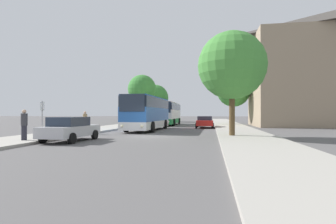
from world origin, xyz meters
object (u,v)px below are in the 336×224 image
(bus_middle, at_px, (168,113))
(bus_stop_sign, at_px, (42,114))
(tree_left_far, at_px, (155,98))
(parked_car_right_near, at_px, (205,122))
(bus_front, at_px, (148,113))
(pedestrian_waiting_far, at_px, (24,125))
(pedestrian_waiting_near, at_px, (85,121))
(tree_left_near, at_px, (142,89))
(tree_right_near, at_px, (233,90))
(parked_car_left_curb, at_px, (70,129))
(tree_right_mid, at_px, (232,66))

(bus_middle, distance_m, bus_stop_sign, 23.03)
(tree_left_far, bearing_deg, bus_stop_sign, -89.40)
(parked_car_right_near, bearing_deg, bus_front, 44.34)
(bus_stop_sign, xyz_separation_m, pedestrian_waiting_far, (0.53, -2.39, -0.58))
(bus_stop_sign, distance_m, pedestrian_waiting_near, 4.55)
(bus_front, relative_size, bus_stop_sign, 4.31)
(bus_front, bearing_deg, bus_stop_sign, -115.54)
(bus_stop_sign, relative_size, tree_left_near, 0.30)
(tree_right_near, bearing_deg, parked_car_left_curb, -114.79)
(bus_stop_sign, distance_m, tree_left_far, 38.04)
(bus_middle, xyz_separation_m, pedestrian_waiting_near, (-4.09, -18.06, -0.73))
(bus_stop_sign, relative_size, tree_right_near, 0.32)
(parked_car_right_near, distance_m, bus_stop_sign, 18.64)
(bus_stop_sign, height_order, tree_left_near, tree_left_near)
(tree_left_near, height_order, tree_right_mid, tree_left_near)
(bus_stop_sign, distance_m, pedestrian_waiting_far, 2.52)
(bus_stop_sign, relative_size, tree_left_far, 0.31)
(parked_car_left_curb, relative_size, tree_left_near, 0.56)
(bus_stop_sign, bearing_deg, tree_right_near, 59.06)
(bus_middle, xyz_separation_m, tree_left_far, (-5.32, 15.39, 3.23))
(bus_front, distance_m, parked_car_right_near, 8.00)
(tree_left_far, distance_m, tree_right_mid, 37.23)
(pedestrian_waiting_near, xyz_separation_m, tree_right_near, (13.71, 19.81, 4.16))
(parked_car_right_near, bearing_deg, bus_middle, -53.17)
(parked_car_left_curb, height_order, parked_car_right_near, parked_car_left_curb)
(parked_car_right_near, distance_m, tree_right_mid, 13.30)
(tree_left_near, bearing_deg, tree_right_near, -3.31)
(bus_front, xyz_separation_m, tree_left_near, (-4.72, 15.33, 3.89))
(tree_left_near, relative_size, tree_left_far, 1.02)
(tree_left_near, relative_size, tree_right_mid, 1.06)
(bus_front, xyz_separation_m, parked_car_left_curb, (-2.13, -10.99, -1.01))
(bus_front, bearing_deg, parked_car_right_near, 46.63)
(pedestrian_waiting_far, height_order, tree_right_near, tree_right_near)
(parked_car_left_curb, relative_size, pedestrian_waiting_near, 2.51)
(bus_stop_sign, distance_m, tree_left_near, 25.40)
(parked_car_left_curb, bearing_deg, tree_left_near, 97.44)
(pedestrian_waiting_far, bearing_deg, tree_left_far, -86.79)
(tree_right_near, bearing_deg, tree_left_near, 176.69)
(parked_car_left_curb, relative_size, tree_right_near, 0.58)
(tree_right_mid, bearing_deg, bus_front, 139.22)
(pedestrian_waiting_near, relative_size, tree_left_near, 0.22)
(pedestrian_waiting_far, height_order, tree_left_near, tree_left_near)
(parked_car_left_curb, height_order, tree_right_near, tree_right_near)
(bus_front, bearing_deg, bus_middle, 91.04)
(parked_car_left_curb, xyz_separation_m, tree_left_far, (-3.16, 39.13, 4.22))
(parked_car_right_near, relative_size, tree_left_near, 0.60)
(tree_left_far, xyz_separation_m, tree_right_mid, (13.08, -34.85, 0.11))
(bus_middle, distance_m, pedestrian_waiting_near, 18.53)
(bus_stop_sign, bearing_deg, bus_front, 63.31)
(parked_car_right_near, bearing_deg, bus_stop_sign, 54.68)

